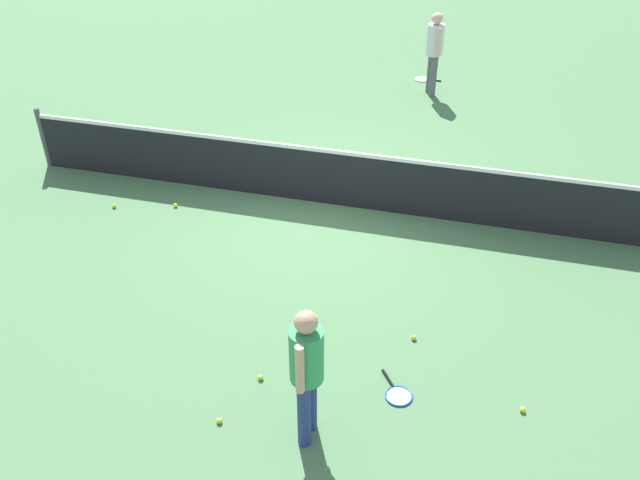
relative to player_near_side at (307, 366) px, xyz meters
The scene contains 12 objects.
ground_plane 4.70m from the player_near_side, 101.20° to the left, with size 40.00×40.00×0.00m, color #4C7A4C.
court_net 4.62m from the player_near_side, 101.20° to the left, with size 10.09×0.09×1.07m.
player_near_side is the anchor object (origin of this frame).
player_far_side 9.25m from the player_near_side, 89.09° to the left, with size 0.44×0.51×1.70m.
tennis_racket_near_player 1.52m from the player_near_side, 42.91° to the left, with size 0.48×0.57×0.03m.
tennis_racket_far_player 10.01m from the player_near_side, 90.55° to the left, with size 0.59×0.32×0.03m.
tennis_ball_near_player 2.56m from the player_near_side, 21.82° to the left, with size 0.07×0.07×0.07m, color #C6E033.
tennis_ball_by_net 5.53m from the player_near_side, 139.56° to the left, with size 0.07×0.07×0.07m, color #C6E033.
tennis_ball_midcourt 2.16m from the player_near_side, 62.85° to the left, with size 0.07×0.07×0.07m, color #C6E033.
tennis_ball_baseline 1.37m from the player_near_side, behind, with size 0.07×0.07×0.07m, color #C6E033.
tennis_ball_stray_left 5.06m from the player_near_side, 130.26° to the left, with size 0.07×0.07×0.07m, color #C6E033.
tennis_ball_stray_right 1.37m from the player_near_side, 139.87° to the left, with size 0.07×0.07×0.07m, color #C6E033.
Camera 1 is at (2.22, -9.13, 5.92)m, focal length 38.97 mm.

